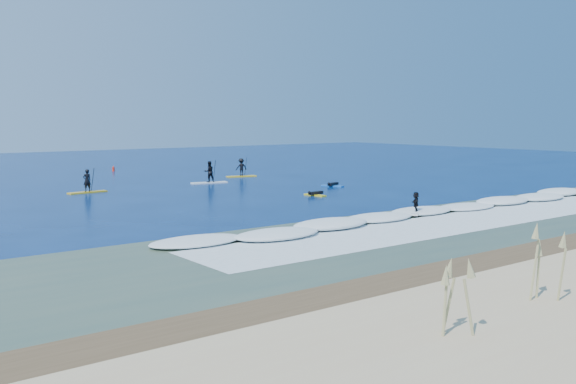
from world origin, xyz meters
TOP-DOWN VIEW (x-y plane):
  - ground at (0.00, 0.00)m, footprint 160.00×160.00m
  - shallow_water at (0.00, -14.00)m, footprint 90.00×13.00m
  - breaking_wave at (0.00, -10.00)m, footprint 40.00×6.00m
  - whitewater at (0.00, -13.00)m, footprint 34.00×5.00m
  - sup_paddler_left at (-11.52, 14.20)m, footprint 3.17×1.13m
  - sup_paddler_center at (0.06, 14.88)m, footprint 3.42×1.36m
  - sup_paddler_right at (5.96, 18.50)m, footprint 3.17×1.43m
  - prone_paddler_near at (1.64, 1.68)m, footprint 1.54×1.97m
  - prone_paddler_far at (7.12, 5.87)m, footprint 1.56×2.06m
  - wave_surfer at (-0.17, -9.96)m, footprint 1.80×1.44m
  - marker_buoy at (-1.78, 32.66)m, footprint 0.28×0.28m

SIDE VIEW (x-z plane):
  - ground at x=0.00m, z-range 0.00..0.00m
  - breaking_wave at x=0.00m, z-range -0.15..0.15m
  - whitewater at x=0.00m, z-range -0.01..0.01m
  - shallow_water at x=0.00m, z-range 0.00..0.01m
  - prone_paddler_near at x=1.64m, z-range -0.06..0.34m
  - prone_paddler_far at x=7.12m, z-range -0.07..0.35m
  - marker_buoy at x=-1.78m, z-range -0.04..0.63m
  - sup_paddler_left at x=-11.52m, z-range -0.41..1.77m
  - wave_surfer at x=-0.17m, z-range 0.10..1.43m
  - sup_paddler_right at x=5.96m, z-range -0.24..1.92m
  - sup_paddler_center at x=0.06m, z-range -0.29..2.04m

